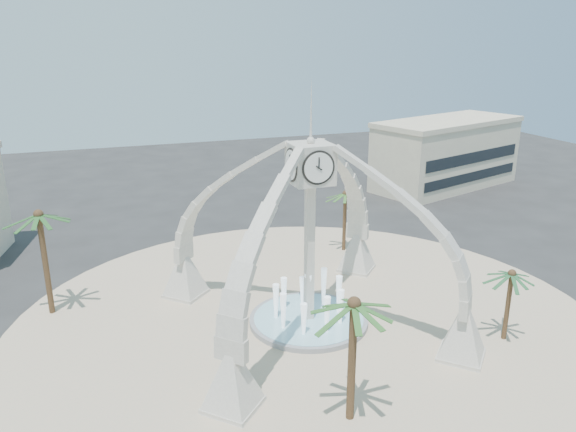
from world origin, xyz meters
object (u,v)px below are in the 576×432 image
object	(u,v)px
palm_west	(39,216)
palm_south	(354,306)
fountain	(309,319)
palm_north	(345,195)
clock_tower	(310,233)
palm_east	(512,274)

from	to	relation	value
palm_west	palm_south	distance (m)	22.76
fountain	palm_north	bearing A→B (deg)	55.17
clock_tower	palm_south	world-z (taller)	clock_tower
palm_north	palm_west	bearing A→B (deg)	-170.49
fountain	palm_west	bearing A→B (deg)	155.64
fountain	palm_west	world-z (taller)	palm_west
palm_west	palm_east	bearing A→B (deg)	-26.39
fountain	palm_north	size ratio (longest dim) A/B	1.34
clock_tower	palm_south	size ratio (longest dim) A/B	2.47
fountain	palm_south	bearing A→B (deg)	-99.74
palm_east	palm_north	xyz separation A→B (m)	(-3.00, 17.69, 0.74)
palm_east	fountain	bearing A→B (deg)	150.71
palm_north	palm_south	world-z (taller)	palm_south
palm_north	fountain	bearing A→B (deg)	-124.83
palm_north	palm_south	size ratio (longest dim) A/B	0.82
palm_east	palm_south	size ratio (longest dim) A/B	0.71
fountain	palm_north	xyz separation A→B (m)	(8.01, 11.51, 4.97)
palm_west	palm_south	size ratio (longest dim) A/B	1.11
palm_east	palm_north	bearing A→B (deg)	99.62
palm_north	palm_south	bearing A→B (deg)	-114.37
clock_tower	palm_east	bearing A→B (deg)	-29.29
palm_east	palm_west	xyz separation A→B (m)	(-27.41, 13.60, 2.63)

